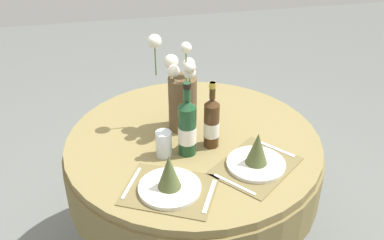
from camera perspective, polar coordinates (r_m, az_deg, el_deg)
dining_table at (r=2.08m, az=0.16°, el=-6.00°), size 1.16×1.16×0.77m
place_setting_left at (r=1.68m, az=-2.91°, el=-7.80°), size 0.42×0.38×0.16m
place_setting_right at (r=1.82m, az=8.29°, el=-4.73°), size 0.43×0.42×0.16m
flower_vase at (r=1.98m, az=-1.38°, el=3.31°), size 0.20×0.19×0.44m
wine_bottle_left at (r=1.89m, az=2.54°, el=-0.31°), size 0.07×0.07×0.31m
wine_bottle_centre at (r=1.83m, az=-0.62°, el=-0.92°), size 0.08×0.08×0.33m
tumbler_near_right at (r=1.86m, az=-3.65°, el=-3.07°), size 0.07×0.07×0.11m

